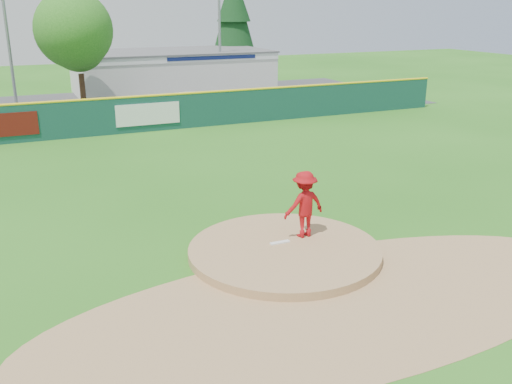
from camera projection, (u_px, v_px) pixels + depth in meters
name	position (u px, v px, depth m)	size (l,w,h in m)	color
ground	(284.00, 255.00, 16.33)	(120.00, 120.00, 0.00)	#286B19
pitchers_mound	(284.00, 255.00, 16.33)	(5.50, 5.50, 0.50)	#9E774C
pitching_rubber	(280.00, 242.00, 16.51)	(0.60, 0.15, 0.04)	white
infield_dirt_arc	(340.00, 302.00, 13.73)	(15.40, 15.40, 0.01)	#9E774C
parking_lot	(110.00, 107.00, 39.74)	(44.00, 16.00, 0.02)	#38383A
pitcher	(304.00, 204.00, 16.73)	(1.29, 0.74, 2.00)	#A20D12
van	(195.00, 103.00, 36.88)	(2.38, 5.17, 1.44)	silver
pool_building_grp	(172.00, 72.00, 45.87)	(15.20, 8.20, 3.31)	silver
fence_banners	(78.00, 119.00, 30.29)	(11.18, 0.04, 1.20)	#5C130D
outfield_fence	(139.00, 113.00, 31.60)	(40.00, 0.14, 2.07)	#134038
deciduous_tree	(78.00, 42.00, 35.81)	(5.60, 5.60, 7.36)	#382314
conifer_tree	(234.00, 19.00, 50.84)	(4.40, 4.40, 9.50)	#382314
light_pole_left	(5.00, 17.00, 35.52)	(1.75, 0.25, 11.00)	gray
light_pole_right	(219.00, 22.00, 43.22)	(1.75, 0.25, 10.00)	gray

